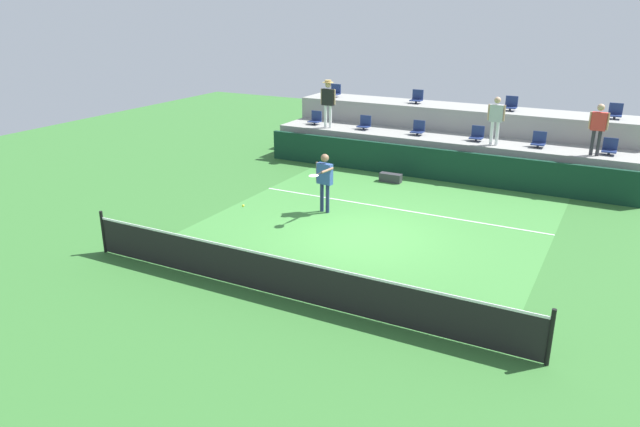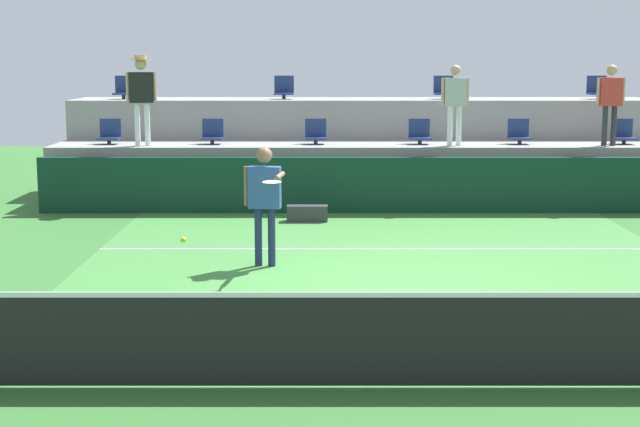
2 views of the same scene
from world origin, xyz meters
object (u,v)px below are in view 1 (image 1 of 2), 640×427
(stadium_chair_upper_far_right, at_px, (615,112))
(spectator_leaning_on_rail, at_px, (496,116))
(stadium_chair_upper_left, at_px, (417,98))
(stadium_chair_upper_far_left, at_px, (335,92))
(stadium_chair_lower_left, at_px, (365,124))
(stadium_chair_lower_far_left, at_px, (315,119))
(tennis_player, at_px, (324,177))
(spectator_in_grey, at_px, (598,125))
(stadium_chair_lower_right, at_px, (539,141))
(stadium_chair_lower_mid_right, at_px, (477,135))
(stadium_chair_lower_far_right, at_px, (610,148))
(tennis_ball, at_px, (243,206))
(spectator_with_hat, at_px, (328,98))
(equipment_bag, at_px, (391,178))
(stadium_chair_upper_right, at_px, (511,105))
(stadium_chair_lower_mid_left, at_px, (418,129))

(stadium_chair_upper_far_right, distance_m, spectator_leaning_on_rail, 4.14)
(stadium_chair_upper_left, bearing_deg, stadium_chair_upper_far_left, 180.00)
(stadium_chair_upper_left, bearing_deg, spectator_leaning_on_rail, -31.61)
(stadium_chair_lower_left, bearing_deg, stadium_chair_lower_far_left, 180.00)
(stadium_chair_upper_far_right, height_order, tennis_player, stadium_chair_upper_far_right)
(tennis_player, distance_m, spectator_in_grey, 8.87)
(stadium_chair_lower_far_left, distance_m, stadium_chair_lower_right, 8.52)
(stadium_chair_lower_mid_right, relative_size, tennis_player, 0.30)
(stadium_chair_lower_mid_right, xyz_separation_m, stadium_chair_upper_left, (-2.88, 1.80, 0.85))
(stadium_chair_lower_left, distance_m, stadium_chair_lower_right, 6.38)
(stadium_chair_lower_far_right, relative_size, tennis_player, 0.30)
(stadium_chair_upper_far_right, height_order, tennis_ball, stadium_chair_upper_far_right)
(spectator_with_hat, bearing_deg, spectator_leaning_on_rail, -0.00)
(stadium_chair_lower_right, height_order, tennis_ball, stadium_chair_lower_right)
(stadium_chair_lower_far_left, xyz_separation_m, spectator_in_grey, (10.27, -0.38, 0.77))
(stadium_chair_upper_left, height_order, spectator_with_hat, spectator_with_hat)
(stadium_chair_upper_far_right, height_order, equipment_bag, stadium_chair_upper_far_right)
(stadium_chair_upper_far_left, bearing_deg, spectator_in_grey, -11.97)
(stadium_chair_lower_mid_right, distance_m, stadium_chair_upper_right, 2.12)
(stadium_chair_lower_left, relative_size, tennis_ball, 7.65)
(spectator_leaning_on_rail, distance_m, spectator_in_grey, 3.15)
(stadium_chair_lower_left, height_order, stadium_chair_upper_far_left, stadium_chair_upper_far_left)
(stadium_chair_lower_right, relative_size, stadium_chair_upper_far_right, 1.00)
(tennis_player, bearing_deg, stadium_chair_lower_left, 103.26)
(spectator_leaning_on_rail, bearing_deg, stadium_chair_lower_left, 175.59)
(stadium_chair_lower_left, bearing_deg, stadium_chair_upper_left, 51.62)
(stadium_chair_lower_left, relative_size, stadium_chair_lower_mid_right, 1.00)
(stadium_chair_lower_mid_right, bearing_deg, tennis_ball, -111.83)
(stadium_chair_lower_far_right, bearing_deg, tennis_player, -139.46)
(stadium_chair_lower_right, xyz_separation_m, spectator_leaning_on_rail, (-1.40, -0.38, 0.76))
(stadium_chair_lower_mid_left, height_order, spectator_with_hat, spectator_with_hat)
(stadium_chair_lower_left, height_order, spectator_with_hat, spectator_with_hat)
(stadium_chair_lower_far_right, height_order, stadium_chair_upper_far_left, stadium_chair_upper_far_left)
(stadium_chair_lower_far_left, height_order, stadium_chair_upper_far_right, stadium_chair_upper_far_right)
(stadium_chair_lower_mid_right, xyz_separation_m, stadium_chair_upper_far_left, (-6.48, 1.80, 0.85))
(stadium_chair_lower_mid_left, relative_size, stadium_chair_lower_right, 1.00)
(stadium_chair_lower_right, relative_size, stadium_chair_upper_left, 1.00)
(stadium_chair_lower_far_right, bearing_deg, stadium_chair_lower_mid_left, 180.00)
(stadium_chair_upper_far_right, xyz_separation_m, spectator_with_hat, (-9.87, -2.18, 0.07))
(stadium_chair_upper_right, relative_size, spectator_leaning_on_rail, 0.32)
(stadium_chair_lower_mid_left, xyz_separation_m, stadium_chair_lower_far_right, (6.40, 0.00, 0.00))
(stadium_chair_lower_mid_left, distance_m, tennis_player, 6.14)
(stadium_chair_upper_far_left, relative_size, tennis_player, 0.30)
(stadium_chair_lower_far_left, xyz_separation_m, spectator_with_hat, (0.76, -0.38, 0.92))
(stadium_chair_lower_far_right, distance_m, tennis_player, 9.36)
(stadium_chair_lower_far_left, distance_m, stadium_chair_upper_far_left, 1.99)
(stadium_chair_upper_left, xyz_separation_m, spectator_with_hat, (-2.81, -2.18, 0.07))
(stadium_chair_upper_far_right, bearing_deg, stadium_chair_upper_far_left, 180.00)
(stadium_chair_upper_far_left, bearing_deg, stadium_chair_lower_left, -39.60)
(stadium_chair_upper_far_right, bearing_deg, stadium_chair_lower_far_left, -170.39)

